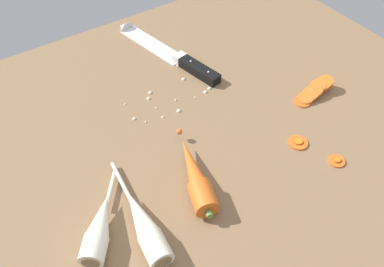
{
  "coord_description": "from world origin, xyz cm",
  "views": [
    {
      "loc": [
        -30.55,
        -47.29,
        59.77
      ],
      "look_at": [
        0.0,
        -2.0,
        1.5
      ],
      "focal_mm": 38.41,
      "sensor_mm": 36.0,
      "label": 1
    }
  ],
  "objects_px": {
    "parsnip_front": "(99,228)",
    "parsnip_mid_left": "(144,225)",
    "carrot_slice_stray_near": "(298,142)",
    "carrot_slice_stack": "(314,91)",
    "carrot_slice_stray_mid": "(337,160)",
    "chefs_knife": "(163,50)",
    "whole_carrot": "(196,176)"
  },
  "relations": [
    {
      "from": "parsnip_front",
      "to": "parsnip_mid_left",
      "type": "distance_m",
      "value": 0.07
    },
    {
      "from": "parsnip_front",
      "to": "carrot_slice_stray_near",
      "type": "bearing_deg",
      "value": -4.81
    },
    {
      "from": "carrot_slice_stack",
      "to": "carrot_slice_stray_mid",
      "type": "height_order",
      "value": "carrot_slice_stack"
    },
    {
      "from": "parsnip_mid_left",
      "to": "carrot_slice_stray_near",
      "type": "distance_m",
      "value": 0.34
    },
    {
      "from": "chefs_knife",
      "to": "whole_carrot",
      "type": "bearing_deg",
      "value": -113.11
    },
    {
      "from": "chefs_knife",
      "to": "parsnip_mid_left",
      "type": "relative_size",
      "value": 1.55
    },
    {
      "from": "carrot_slice_stack",
      "to": "carrot_slice_stray_near",
      "type": "relative_size",
      "value": 2.74
    },
    {
      "from": "whole_carrot",
      "to": "carrot_slice_stray_near",
      "type": "height_order",
      "value": "whole_carrot"
    },
    {
      "from": "whole_carrot",
      "to": "carrot_slice_stray_near",
      "type": "distance_m",
      "value": 0.22
    },
    {
      "from": "parsnip_front",
      "to": "carrot_slice_stack",
      "type": "height_order",
      "value": "parsnip_front"
    },
    {
      "from": "whole_carrot",
      "to": "carrot_slice_stray_mid",
      "type": "height_order",
      "value": "whole_carrot"
    },
    {
      "from": "chefs_knife",
      "to": "carrot_slice_stray_near",
      "type": "relative_size",
      "value": 8.98
    },
    {
      "from": "carrot_slice_stray_near",
      "to": "carrot_slice_stray_mid",
      "type": "height_order",
      "value": "same"
    },
    {
      "from": "chefs_knife",
      "to": "carrot_slice_stray_mid",
      "type": "xyz_separation_m",
      "value": [
        0.09,
        -0.48,
        -0.0
      ]
    },
    {
      "from": "carrot_slice_stray_mid",
      "to": "carrot_slice_stack",
      "type": "bearing_deg",
      "value": 58.14
    },
    {
      "from": "carrot_slice_stray_near",
      "to": "carrot_slice_stack",
      "type": "bearing_deg",
      "value": 33.83
    },
    {
      "from": "chefs_knife",
      "to": "whole_carrot",
      "type": "height_order",
      "value": "whole_carrot"
    },
    {
      "from": "parsnip_front",
      "to": "carrot_slice_stack",
      "type": "distance_m",
      "value": 0.53
    },
    {
      "from": "carrot_slice_stray_near",
      "to": "carrot_slice_stray_mid",
      "type": "distance_m",
      "value": 0.08
    },
    {
      "from": "carrot_slice_stack",
      "to": "parsnip_mid_left",
      "type": "bearing_deg",
      "value": -169.62
    },
    {
      "from": "chefs_knife",
      "to": "carrot_slice_stray_near",
      "type": "height_order",
      "value": "chefs_knife"
    },
    {
      "from": "chefs_knife",
      "to": "carrot_slice_stack",
      "type": "distance_m",
      "value": 0.37
    },
    {
      "from": "parsnip_front",
      "to": "carrot_slice_stack",
      "type": "xyz_separation_m",
      "value": [
        0.53,
        0.05,
        -0.01
      ]
    },
    {
      "from": "carrot_slice_stack",
      "to": "whole_carrot",
      "type": "bearing_deg",
      "value": -171.4
    },
    {
      "from": "carrot_slice_stray_near",
      "to": "whole_carrot",
      "type": "bearing_deg",
      "value": 171.71
    },
    {
      "from": "parsnip_front",
      "to": "chefs_knife",
      "type": "bearing_deg",
      "value": 47.19
    },
    {
      "from": "chefs_knife",
      "to": "whole_carrot",
      "type": "relative_size",
      "value": 1.78
    },
    {
      "from": "whole_carrot",
      "to": "carrot_slice_stack",
      "type": "bearing_deg",
      "value": 8.6
    },
    {
      "from": "chefs_knife",
      "to": "carrot_slice_stack",
      "type": "xyz_separation_m",
      "value": [
        0.19,
        -0.32,
        0.01
      ]
    },
    {
      "from": "chefs_knife",
      "to": "parsnip_front",
      "type": "relative_size",
      "value": 2.18
    },
    {
      "from": "carrot_slice_stray_mid",
      "to": "chefs_knife",
      "type": "bearing_deg",
      "value": 100.52
    },
    {
      "from": "chefs_knife",
      "to": "parsnip_front",
      "type": "bearing_deg",
      "value": -132.81
    }
  ]
}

